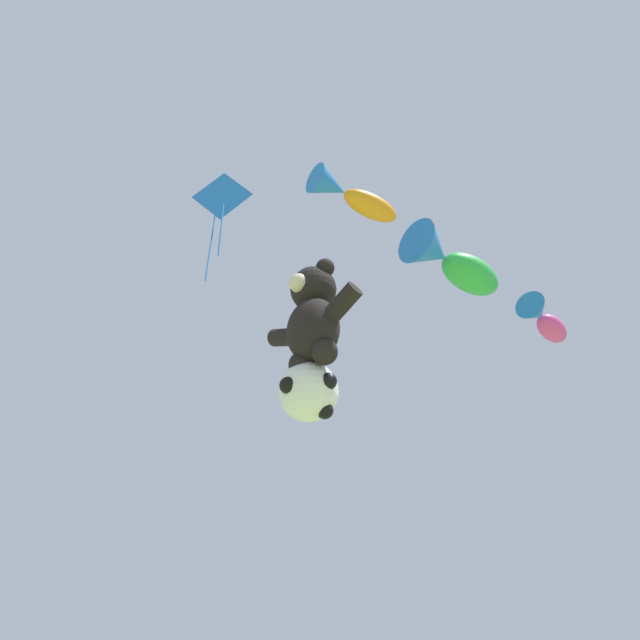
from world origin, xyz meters
The scene contains 6 objects.
teddy_bear_kite centered at (0.30, 4.43, 8.81)m, with size 2.18×0.96×2.22m.
soccer_ball_kite centered at (-0.01, 4.65, 7.51)m, with size 1.14×1.13×1.05m.
fish_kite_tangerine centered at (2.16, 3.46, 9.73)m, with size 0.75×1.66×0.52m.
fish_kite_emerald centered at (2.14, 6.19, 10.01)m, with size 0.98×2.22×0.89m.
fish_kite_magenta centered at (2.61, 8.51, 9.65)m, with size 0.70×1.52×0.60m.
diamond_kite centered at (-1.42, 3.40, 12.18)m, with size 0.99×0.87×2.90m.
Camera 1 is at (7.50, -2.51, 1.35)m, focal length 40.00 mm.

